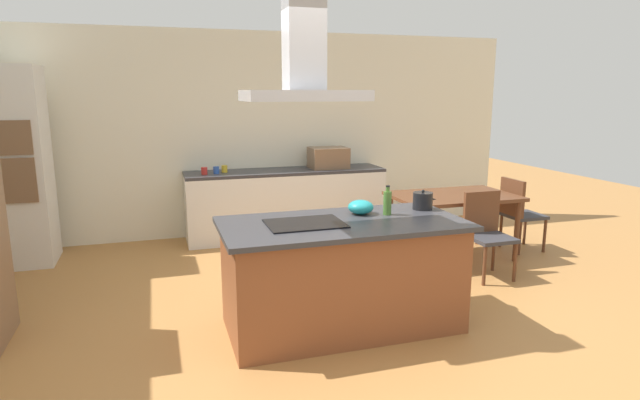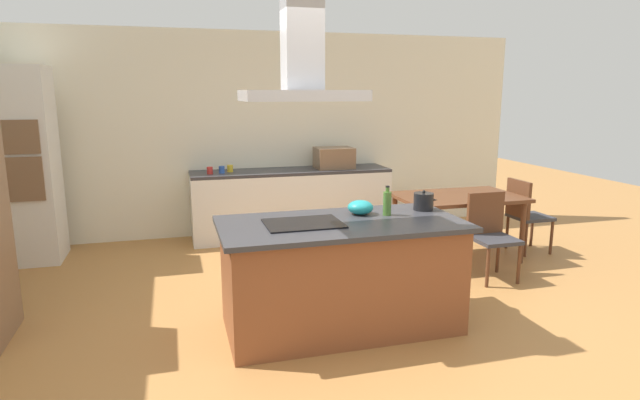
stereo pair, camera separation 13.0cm
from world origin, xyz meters
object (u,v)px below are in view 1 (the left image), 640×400
(olive_oil_bottle, at_px, (387,202))
(coffee_mug_yellow, at_px, (224,169))
(mixing_bowl, at_px, (361,207))
(coffee_mug_red, at_px, (204,171))
(cooktop, at_px, (305,224))
(wall_oven_stack, at_px, (14,167))
(countertop_microwave, at_px, (328,158))
(coffee_mug_blue, at_px, (216,170))
(range_hood, at_px, (304,66))
(dining_table, at_px, (453,202))
(chair_at_right_end, at_px, (518,210))
(chair_facing_island, at_px, (486,229))
(tea_kettle, at_px, (423,201))

(olive_oil_bottle, distance_m, coffee_mug_yellow, 2.98)
(mixing_bowl, bearing_deg, coffee_mug_red, 112.17)
(cooktop, relative_size, wall_oven_stack, 0.27)
(countertop_microwave, distance_m, wall_oven_stack, 3.74)
(coffee_mug_blue, bearing_deg, olive_oil_bottle, -67.73)
(range_hood, bearing_deg, coffee_mug_blue, 97.29)
(coffee_mug_red, height_order, dining_table, coffee_mug_red)
(countertop_microwave, height_order, dining_table, countertop_microwave)
(wall_oven_stack, relative_size, dining_table, 1.57)
(mixing_bowl, bearing_deg, range_hood, -159.81)
(coffee_mug_blue, xyz_separation_m, wall_oven_stack, (-2.22, -0.19, 0.16))
(wall_oven_stack, height_order, range_hood, range_hood)
(olive_oil_bottle, bearing_deg, coffee_mug_blue, 112.27)
(coffee_mug_yellow, height_order, wall_oven_stack, wall_oven_stack)
(mixing_bowl, xyz_separation_m, coffee_mug_red, (-1.06, 2.60, -0.01))
(chair_at_right_end, xyz_separation_m, chair_facing_island, (-0.92, -0.67, 0.00))
(countertop_microwave, height_order, coffee_mug_red, countertop_microwave)
(dining_table, bearing_deg, wall_oven_stack, 165.18)
(wall_oven_stack, distance_m, chair_at_right_end, 5.85)
(chair_facing_island, bearing_deg, tea_kettle, -153.75)
(olive_oil_bottle, relative_size, coffee_mug_red, 2.78)
(mixing_bowl, bearing_deg, cooktop, -159.81)
(coffee_mug_blue, xyz_separation_m, coffee_mug_yellow, (0.11, 0.09, 0.00))
(coffee_mug_red, bearing_deg, chair_facing_island, -37.77)
(mixing_bowl, xyz_separation_m, wall_oven_stack, (-3.13, 2.44, 0.14))
(olive_oil_bottle, relative_size, countertop_microwave, 0.50)
(chair_at_right_end, relative_size, range_hood, 0.99)
(chair_facing_island, bearing_deg, cooktop, -161.69)
(coffee_mug_red, relative_size, dining_table, 0.06)
(coffee_mug_red, relative_size, coffee_mug_yellow, 1.00)
(tea_kettle, height_order, chair_facing_island, tea_kettle)
(mixing_bowl, height_order, chair_facing_island, mixing_bowl)
(coffee_mug_yellow, bearing_deg, coffee_mug_red, -157.30)
(mixing_bowl, relative_size, coffee_mug_yellow, 2.41)
(chair_at_right_end, bearing_deg, coffee_mug_red, 158.51)
(dining_table, bearing_deg, cooktop, -147.53)
(coffee_mug_blue, bearing_deg, chair_facing_island, -39.72)
(dining_table, height_order, chair_at_right_end, chair_at_right_end)
(countertop_microwave, height_order, coffee_mug_yellow, countertop_microwave)
(chair_facing_island, bearing_deg, coffee_mug_red, 142.23)
(tea_kettle, xyz_separation_m, coffee_mug_red, (-1.65, 2.60, -0.03))
(coffee_mug_red, xyz_separation_m, dining_table, (2.69, -1.42, -0.28))
(cooktop, xyz_separation_m, chair_at_right_end, (3.09, 1.39, -0.40))
(tea_kettle, height_order, wall_oven_stack, wall_oven_stack)
(coffee_mug_yellow, relative_size, range_hood, 0.10)
(coffee_mug_red, xyz_separation_m, coffee_mug_yellow, (0.26, 0.11, 0.00))
(tea_kettle, xyz_separation_m, coffee_mug_yellow, (-1.39, 2.71, -0.03))
(olive_oil_bottle, bearing_deg, coffee_mug_red, 115.14)
(tea_kettle, distance_m, coffee_mug_red, 3.08)
(tea_kettle, bearing_deg, coffee_mug_blue, 119.79)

